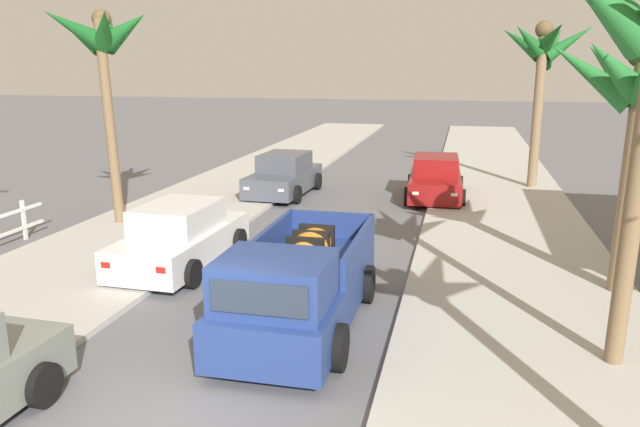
{
  "coord_description": "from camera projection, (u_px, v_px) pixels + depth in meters",
  "views": [
    {
      "loc": [
        3.61,
        -6.72,
        4.66
      ],
      "look_at": [
        0.36,
        7.2,
        1.2
      ],
      "focal_mm": 34.44,
      "sensor_mm": 36.0,
      "label": 1
    }
  ],
  "objects": [
    {
      "name": "car_left_mid",
      "position": [
        181.0,
        237.0,
        14.45
      ],
      "size": [
        2.12,
        4.3,
        1.54
      ],
      "color": "silver",
      "rests_on": "ground"
    },
    {
      "name": "car_right_near",
      "position": [
        435.0,
        179.0,
        21.85
      ],
      "size": [
        2.16,
        4.32,
        1.54
      ],
      "color": "maroon",
      "rests_on": "ground"
    },
    {
      "name": "ground_plane",
      "position": [
        173.0,
        421.0,
        8.26
      ],
      "size": [
        160.0,
        160.0,
        0.0
      ],
      "primitive_type": "plane",
      "color": "slate"
    },
    {
      "name": "curb_left",
      "position": [
        226.0,
        207.0,
        20.48
      ],
      "size": [
        0.16,
        60.0,
        0.1
      ],
      "primitive_type": "cube",
      "color": "silver",
      "rests_on": "ground"
    },
    {
      "name": "sidewalk_left",
      "position": [
        199.0,
        205.0,
        20.69
      ],
      "size": [
        4.73,
        60.0,
        0.12
      ],
      "primitive_type": "cube",
      "color": "#B2AFA8",
      "rests_on": "ground"
    },
    {
      "name": "sidewalk_right",
      "position": [
        504.0,
        222.0,
        18.5
      ],
      "size": [
        4.73,
        60.0,
        0.12
      ],
      "primitive_type": "cube",
      "color": "#B2AFA8",
      "rests_on": "ground"
    },
    {
      "name": "curb_right",
      "position": [
        471.0,
        220.0,
        18.72
      ],
      "size": [
        0.16,
        60.0,
        0.1
      ],
      "primitive_type": "cube",
      "color": "silver",
      "rests_on": "ground"
    },
    {
      "name": "pickup_truck",
      "position": [
        299.0,
        286.0,
        10.95
      ],
      "size": [
        2.22,
        5.21,
        1.8
      ],
      "color": "navy",
      "rests_on": "ground"
    },
    {
      "name": "palm_tree_right_mid",
      "position": [
        543.0,
        54.0,
        22.57
      ],
      "size": [
        3.56,
        3.73,
        6.28
      ],
      "color": "#846B4C",
      "rests_on": "ground"
    },
    {
      "name": "car_right_mid",
      "position": [
        284.0,
        176.0,
        22.54
      ],
      "size": [
        2.16,
        4.32,
        1.54
      ],
      "color": "#474C56",
      "rests_on": "ground"
    },
    {
      "name": "palm_tree_left_mid",
      "position": [
        103.0,
        43.0,
        16.97
      ],
      "size": [
        3.12,
        3.2,
        6.27
      ],
      "color": "brown",
      "rests_on": "ground"
    }
  ]
}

